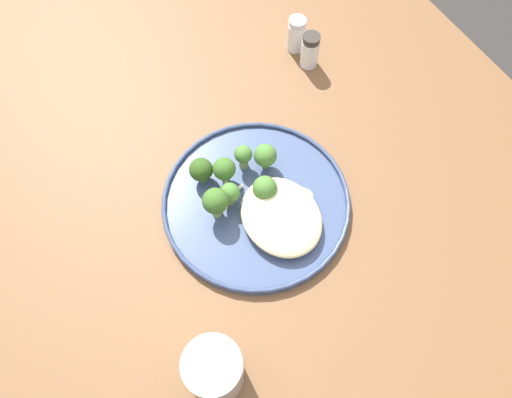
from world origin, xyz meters
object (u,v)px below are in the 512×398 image
object	(u,v)px
seared_scallop_rear_pale	(250,211)
broccoli_floret_split_head	(244,155)
broccoli_floret_tall_stalk	(224,169)
broccoli_floret_center_pile	(216,202)
dinner_plate	(256,202)
salt_shaker	(296,34)
seared_scallop_tilted_round	(303,198)
broccoli_floret_front_edge	(264,189)
seared_scallop_center_golden	(274,213)
pepper_shaker	(310,51)
seared_scallop_front_small	(294,221)
broccoli_floret_near_rim	(265,156)
broccoli_floret_rear_charred	(230,194)
water_glass	(215,371)
broccoli_floret_right_tilted	(201,170)

from	to	relation	value
seared_scallop_rear_pale	broccoli_floret_split_head	distance (m)	0.09
broccoli_floret_tall_stalk	broccoli_floret_split_head	size ratio (longest dim) A/B	1.05
broccoli_floret_center_pile	dinner_plate	bearing A→B (deg)	77.51
salt_shaker	seared_scallop_tilted_round	bearing A→B (deg)	-30.71
broccoli_floret_front_edge	seared_scallop_center_golden	bearing A→B (deg)	-7.30
salt_shaker	pepper_shaker	xyz separation A→B (m)	(0.04, 0.00, 0.00)
broccoli_floret_split_head	broccoli_floret_front_edge	size ratio (longest dim) A/B	1.03
broccoli_floret_split_head	salt_shaker	distance (m)	0.27
seared_scallop_front_small	broccoli_floret_tall_stalk	size ratio (longest dim) A/B	0.63
seared_scallop_rear_pale	broccoli_floret_near_rim	distance (m)	0.09
seared_scallop_center_golden	pepper_shaker	world-z (taller)	pepper_shaker
seared_scallop_center_golden	broccoli_floret_rear_charred	bearing A→B (deg)	-141.54
seared_scallop_tilted_round	pepper_shaker	size ratio (longest dim) A/B	0.44
dinner_plate	broccoli_floret_rear_charred	distance (m)	0.05
seared_scallop_front_small	water_glass	xyz separation A→B (m)	(0.13, -0.20, 0.02)
seared_scallop_rear_pale	broccoli_floret_rear_charred	size ratio (longest dim) A/B	0.50
broccoli_floret_right_tilted	seared_scallop_center_golden	bearing A→B (deg)	28.88
dinner_plate	broccoli_floret_near_rim	world-z (taller)	broccoli_floret_near_rim
seared_scallop_front_small	broccoli_floret_front_edge	distance (m)	0.07
broccoli_floret_front_edge	broccoli_floret_rear_charred	size ratio (longest dim) A/B	1.06
broccoli_floret_tall_stalk	broccoli_floret_center_pile	bearing A→B (deg)	-40.96
salt_shaker	dinner_plate	bearing A→B (deg)	-43.29
dinner_plate	seared_scallop_front_small	xyz separation A→B (m)	(0.06, 0.03, 0.01)
broccoli_floret_right_tilted	water_glass	size ratio (longest dim) A/B	0.48
broccoli_floret_right_tilted	broccoli_floret_near_rim	bearing A→B (deg)	72.49
broccoli_floret_split_head	broccoli_floret_rear_charred	world-z (taller)	broccoli_floret_split_head
broccoli_floret_split_head	seared_scallop_center_golden	bearing A→B (deg)	-3.92
seared_scallop_front_small	broccoli_floret_split_head	size ratio (longest dim) A/B	0.67
seared_scallop_center_golden	broccoli_floret_right_tilted	distance (m)	0.13
broccoli_floret_rear_charred	broccoli_floret_near_rim	size ratio (longest dim) A/B	0.88
seared_scallop_front_small	broccoli_floret_right_tilted	xyz separation A→B (m)	(-0.14, -0.08, 0.02)
broccoli_floret_center_pile	broccoli_floret_front_edge	bearing A→B (deg)	80.67
broccoli_floret_right_tilted	broccoli_floret_near_rim	world-z (taller)	broccoli_floret_near_rim
broccoli_floret_center_pile	salt_shaker	size ratio (longest dim) A/B	0.93
broccoli_floret_center_pile	broccoli_floret_near_rim	distance (m)	0.11
broccoli_floret_center_pile	salt_shaker	xyz separation A→B (m)	(-0.23, 0.29, -0.02)
seared_scallop_center_golden	broccoli_floret_near_rim	bearing A→B (deg)	157.27
broccoli_floret_center_pile	broccoli_floret_tall_stalk	distance (m)	0.06
broccoli_floret_split_head	broccoli_floret_right_tilted	bearing A→B (deg)	-100.01
broccoli_floret_split_head	broccoli_floret_near_rim	distance (m)	0.03
seared_scallop_tilted_round	broccoli_floret_rear_charred	size ratio (longest dim) A/B	0.66
seared_scallop_tilted_round	broccoli_floret_rear_charred	world-z (taller)	broccoli_floret_rear_charred
broccoli_floret_front_edge	broccoli_floret_rear_charred	distance (m)	0.05
broccoli_floret_right_tilted	dinner_plate	bearing A→B (deg)	33.56
seared_scallop_center_golden	broccoli_floret_rear_charred	xyz separation A→B (m)	(-0.05, -0.04, 0.02)
dinner_plate	broccoli_floret_front_edge	world-z (taller)	broccoli_floret_front_edge
seared_scallop_front_small	water_glass	size ratio (longest dim) A/B	0.33
dinner_plate	water_glass	bearing A→B (deg)	-42.24
water_glass	seared_scallop_front_small	bearing A→B (deg)	122.59
seared_scallop_front_small	broccoli_floret_tall_stalk	distance (m)	0.13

